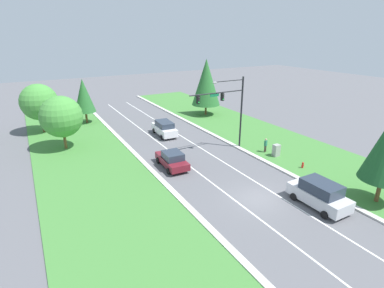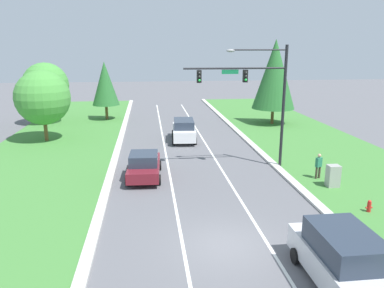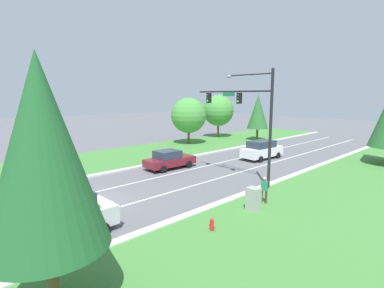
{
  "view_description": "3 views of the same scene",
  "coord_description": "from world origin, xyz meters",
  "px_view_note": "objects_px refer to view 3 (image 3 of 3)",
  "views": [
    {
      "loc": [
        -15.21,
        -16.11,
        12.8
      ],
      "look_at": [
        -0.89,
        9.45,
        1.87
      ],
      "focal_mm": 28.0,
      "sensor_mm": 36.0,
      "label": 1
    },
    {
      "loc": [
        -3.08,
        -13.93,
        8.08
      ],
      "look_at": [
        -0.43,
        8.41,
        2.28
      ],
      "focal_mm": 35.0,
      "sensor_mm": 36.0,
      "label": 2
    },
    {
      "loc": [
        16.84,
        -7.81,
        6.47
      ],
      "look_at": [
        -2.73,
        11.16,
        2.07
      ],
      "focal_mm": 28.0,
      "sensor_mm": 36.0,
      "label": 3
    }
  ],
  "objects_px": {
    "traffic_signal_mast": "(248,110)",
    "white_suv": "(262,150)",
    "fire_hydrant": "(212,225)",
    "oak_far_left_tree": "(218,111)",
    "silver_suv": "(61,217)",
    "oak_near_left_tree": "(189,115)",
    "utility_cabinet": "(253,200)",
    "burgundy_sedan": "(169,159)",
    "conifer_near_right_tree": "(43,153)",
    "pedestrian": "(264,189)",
    "conifer_mid_left_tree": "(258,112)"
  },
  "relations": [
    {
      "from": "traffic_signal_mast",
      "to": "white_suv",
      "type": "height_order",
      "value": "traffic_signal_mast"
    },
    {
      "from": "fire_hydrant",
      "to": "oak_far_left_tree",
      "type": "xyz_separation_m",
      "value": [
        -21.62,
        25.33,
        3.87
      ]
    },
    {
      "from": "white_suv",
      "to": "silver_suv",
      "type": "bearing_deg",
      "value": -77.87
    },
    {
      "from": "white_suv",
      "to": "oak_near_left_tree",
      "type": "height_order",
      "value": "oak_near_left_tree"
    },
    {
      "from": "oak_near_left_tree",
      "to": "white_suv",
      "type": "bearing_deg",
      "value": -5.12
    },
    {
      "from": "traffic_signal_mast",
      "to": "oak_near_left_tree",
      "type": "distance_m",
      "value": 18.84
    },
    {
      "from": "white_suv",
      "to": "utility_cabinet",
      "type": "distance_m",
      "value": 14.8
    },
    {
      "from": "white_suv",
      "to": "burgundy_sedan",
      "type": "height_order",
      "value": "white_suv"
    },
    {
      "from": "burgundy_sedan",
      "to": "fire_hydrant",
      "type": "relative_size",
      "value": 6.74
    },
    {
      "from": "utility_cabinet",
      "to": "oak_far_left_tree",
      "type": "distance_m",
      "value": 30.76
    },
    {
      "from": "utility_cabinet",
      "to": "burgundy_sedan",
      "type": "bearing_deg",
      "value": 164.36
    },
    {
      "from": "conifer_near_right_tree",
      "to": "burgundy_sedan",
      "type": "bearing_deg",
      "value": 129.04
    },
    {
      "from": "fire_hydrant",
      "to": "oak_near_left_tree",
      "type": "relative_size",
      "value": 0.11
    },
    {
      "from": "utility_cabinet",
      "to": "oak_near_left_tree",
      "type": "distance_m",
      "value": 24.31
    },
    {
      "from": "white_suv",
      "to": "fire_hydrant",
      "type": "distance_m",
      "value": 18.03
    },
    {
      "from": "pedestrian",
      "to": "oak_far_left_tree",
      "type": "distance_m",
      "value": 29.55
    },
    {
      "from": "white_suv",
      "to": "conifer_near_right_tree",
      "type": "height_order",
      "value": "conifer_near_right_tree"
    },
    {
      "from": "silver_suv",
      "to": "conifer_near_right_tree",
      "type": "bearing_deg",
      "value": -23.15
    },
    {
      "from": "silver_suv",
      "to": "oak_far_left_tree",
      "type": "distance_m",
      "value": 35.38
    },
    {
      "from": "conifer_near_right_tree",
      "to": "conifer_mid_left_tree",
      "type": "bearing_deg",
      "value": 114.58
    },
    {
      "from": "silver_suv",
      "to": "utility_cabinet",
      "type": "xyz_separation_m",
      "value": [
        4.25,
        9.01,
        -0.35
      ]
    },
    {
      "from": "conifer_near_right_tree",
      "to": "oak_near_left_tree",
      "type": "xyz_separation_m",
      "value": [
        -20.09,
        24.71,
        -0.99
      ]
    },
    {
      "from": "oak_near_left_tree",
      "to": "burgundy_sedan",
      "type": "bearing_deg",
      "value": -50.81
    },
    {
      "from": "utility_cabinet",
      "to": "fire_hydrant",
      "type": "relative_size",
      "value": 1.98
    },
    {
      "from": "silver_suv",
      "to": "burgundy_sedan",
      "type": "xyz_separation_m",
      "value": [
        -6.86,
        12.12,
        -0.22
      ]
    },
    {
      "from": "utility_cabinet",
      "to": "oak_far_left_tree",
      "type": "xyz_separation_m",
      "value": [
        -21.49,
        21.73,
        3.51
      ]
    },
    {
      "from": "silver_suv",
      "to": "white_suv",
      "type": "height_order",
      "value": "silver_suv"
    },
    {
      "from": "oak_near_left_tree",
      "to": "conifer_mid_left_tree",
      "type": "bearing_deg",
      "value": 66.38
    },
    {
      "from": "fire_hydrant",
      "to": "pedestrian",
      "type": "bearing_deg",
      "value": 94.03
    },
    {
      "from": "burgundy_sedan",
      "to": "oak_near_left_tree",
      "type": "relative_size",
      "value": 0.76
    },
    {
      "from": "fire_hydrant",
      "to": "conifer_mid_left_tree",
      "type": "xyz_separation_m",
      "value": [
        -15.62,
        27.17,
        3.83
      ]
    },
    {
      "from": "oak_near_left_tree",
      "to": "conifer_mid_left_tree",
      "type": "xyz_separation_m",
      "value": [
        4.29,
        9.81,
        0.28
      ]
    },
    {
      "from": "silver_suv",
      "to": "pedestrian",
      "type": "height_order",
      "value": "silver_suv"
    },
    {
      "from": "silver_suv",
      "to": "oak_far_left_tree",
      "type": "xyz_separation_m",
      "value": [
        -17.24,
        30.74,
        3.16
      ]
    },
    {
      "from": "oak_near_left_tree",
      "to": "pedestrian",
      "type": "bearing_deg",
      "value": -32.14
    },
    {
      "from": "traffic_signal_mast",
      "to": "oak_far_left_tree",
      "type": "xyz_separation_m",
      "value": [
        -17.92,
        17.42,
        -1.25
      ]
    },
    {
      "from": "traffic_signal_mast",
      "to": "utility_cabinet",
      "type": "xyz_separation_m",
      "value": [
        3.57,
        -4.3,
        -4.76
      ]
    },
    {
      "from": "oak_near_left_tree",
      "to": "traffic_signal_mast",
      "type": "bearing_deg",
      "value": -30.22
    },
    {
      "from": "conifer_near_right_tree",
      "to": "oak_near_left_tree",
      "type": "distance_m",
      "value": 31.86
    },
    {
      "from": "pedestrian",
      "to": "oak_near_left_tree",
      "type": "bearing_deg",
      "value": -53.45
    },
    {
      "from": "pedestrian",
      "to": "conifer_mid_left_tree",
      "type": "height_order",
      "value": "conifer_mid_left_tree"
    },
    {
      "from": "white_suv",
      "to": "utility_cabinet",
      "type": "xyz_separation_m",
      "value": [
        7.65,
        -12.66,
        -0.29
      ]
    },
    {
      "from": "white_suv",
      "to": "conifer_near_right_tree",
      "type": "relative_size",
      "value": 0.64
    },
    {
      "from": "burgundy_sedan",
      "to": "conifer_mid_left_tree",
      "type": "height_order",
      "value": "conifer_mid_left_tree"
    },
    {
      "from": "utility_cabinet",
      "to": "pedestrian",
      "type": "height_order",
      "value": "pedestrian"
    },
    {
      "from": "traffic_signal_mast",
      "to": "silver_suv",
      "type": "distance_m",
      "value": 14.04
    },
    {
      "from": "utility_cabinet",
      "to": "conifer_mid_left_tree",
      "type": "distance_m",
      "value": 28.42
    },
    {
      "from": "traffic_signal_mast",
      "to": "utility_cabinet",
      "type": "bearing_deg",
      "value": -50.33
    },
    {
      "from": "fire_hydrant",
      "to": "oak_far_left_tree",
      "type": "distance_m",
      "value": 33.52
    },
    {
      "from": "traffic_signal_mast",
      "to": "fire_hydrant",
      "type": "bearing_deg",
      "value": -64.97
    }
  ]
}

